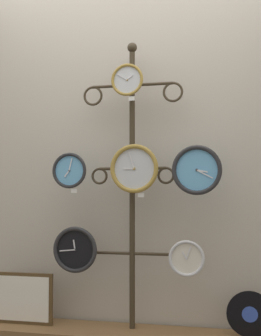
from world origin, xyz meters
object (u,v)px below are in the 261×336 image
at_px(clock_top_center, 127,80).
at_px(clock_middle_center, 134,169).
at_px(clock_middle_left, 70,171).
at_px(clock_bottom_left, 75,250).
at_px(clock_bottom_right, 187,258).
at_px(clock_middle_right, 197,170).
at_px(display_stand, 132,241).
at_px(vinyl_record, 250,314).
at_px(picture_frame, 23,298).

relative_size(clock_top_center, clock_middle_center, 0.67).
xyz_separation_m(clock_top_center, clock_middle_left, (-0.40, 0.02, -0.58)).
bearing_deg(clock_middle_center, clock_bottom_left, -178.72).
bearing_deg(clock_bottom_right, clock_middle_center, 175.07).
height_order(clock_middle_left, clock_middle_right, clock_middle_right).
distance_m(display_stand, clock_middle_right, 0.63).
bearing_deg(clock_bottom_right, clock_middle_right, 15.27).
distance_m(clock_middle_left, clock_middle_center, 0.44).
height_order(clock_middle_left, vinyl_record, clock_middle_left).
distance_m(clock_top_center, vinyl_record, 1.65).
relative_size(clock_middle_center, clock_middle_right, 1.02).
height_order(display_stand, clock_bottom_right, display_stand).
relative_size(clock_bottom_right, picture_frame, 0.53).
bearing_deg(picture_frame, display_stand, 5.20).
bearing_deg(clock_bottom_left, display_stand, 14.26).
bearing_deg(clock_bottom_left, clock_middle_left, 165.70).
bearing_deg(clock_middle_center, vinyl_record, 3.29).
bearing_deg(clock_bottom_right, picture_frame, 177.68).
xyz_separation_m(clock_top_center, picture_frame, (-0.73, 0.03, -1.44)).
xyz_separation_m(clock_middle_center, vinyl_record, (0.71, 0.04, -0.89)).
distance_m(clock_bottom_right, picture_frame, 1.15).
height_order(clock_middle_center, picture_frame, clock_middle_center).
bearing_deg(clock_middle_left, clock_top_center, -2.88).
bearing_deg(clock_middle_left, clock_bottom_right, -2.39).
xyz_separation_m(clock_top_center, clock_bottom_left, (-0.35, 0.01, -1.10)).
distance_m(clock_middle_right, picture_frame, 1.44).
height_order(display_stand, picture_frame, display_stand).
bearing_deg(clock_middle_left, vinyl_record, 1.86).
distance_m(vinyl_record, picture_frame, 1.48).
xyz_separation_m(clock_middle_center, picture_frame, (-0.77, 0.02, -0.86)).
relative_size(clock_top_center, clock_bottom_right, 0.95).
xyz_separation_m(clock_bottom_left, picture_frame, (-0.38, 0.02, -0.34)).
height_order(clock_middle_right, clock_bottom_right, clock_middle_right).
bearing_deg(clock_top_center, vinyl_record, 4.37).
xyz_separation_m(clock_middle_right, picture_frame, (-1.17, 0.03, -0.85)).
xyz_separation_m(clock_bottom_left, vinyl_record, (1.10, 0.05, -0.37)).
bearing_deg(display_stand, picture_frame, -174.80).
distance_m(clock_middle_center, picture_frame, 1.16).
bearing_deg(clock_middle_left, clock_middle_center, -0.45).
distance_m(display_stand, clock_middle_left, 0.62).
xyz_separation_m(clock_top_center, clock_middle_right, (0.44, 0.01, -0.59)).
height_order(clock_middle_left, clock_bottom_right, clock_middle_left).
height_order(display_stand, vinyl_record, display_stand).
xyz_separation_m(clock_middle_center, clock_middle_right, (0.40, -0.01, -0.02)).
relative_size(display_stand, clock_bottom_left, 6.49).
bearing_deg(clock_middle_left, clock_middle_right, -0.99).
height_order(clock_bottom_left, picture_frame, clock_bottom_left).
bearing_deg(clock_top_center, picture_frame, 177.44).
bearing_deg(picture_frame, clock_middle_center, -1.18).
bearing_deg(vinyl_record, clock_top_center, -175.63).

